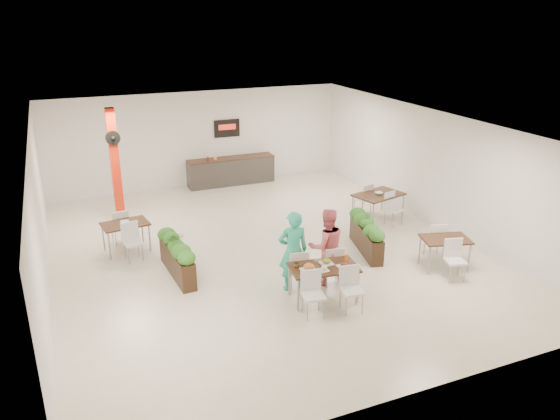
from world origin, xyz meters
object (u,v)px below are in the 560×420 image
(red_column, at_px, (115,163))
(service_counter, at_px, (231,170))
(planter_right, at_px, (366,233))
(side_table_b, at_px, (378,197))
(side_table_a, at_px, (125,228))
(side_table_c, at_px, (445,244))
(diner_woman, at_px, (327,246))
(diner_man, at_px, (293,251))
(main_table, at_px, (323,272))
(planter_left, at_px, (177,254))

(red_column, xyz_separation_m, service_counter, (4.00, 1.86, -1.15))
(planter_right, distance_m, side_table_b, 2.39)
(red_column, relative_size, side_table_b, 1.91)
(side_table_a, xyz_separation_m, side_table_c, (6.70, -3.85, -0.01))
(service_counter, bearing_deg, diner_woman, -92.42)
(diner_man, bearing_deg, side_table_c, -177.99)
(service_counter, relative_size, diner_man, 1.67)
(main_table, bearing_deg, red_column, 116.47)
(red_column, distance_m, planter_right, 7.29)
(side_table_a, distance_m, side_table_c, 7.73)
(service_counter, xyz_separation_m, diner_man, (-1.13, -7.76, 0.41))
(main_table, bearing_deg, diner_man, 120.81)
(service_counter, height_order, planter_right, service_counter)
(planter_left, bearing_deg, main_table, -41.94)
(diner_man, relative_size, side_table_b, 1.07)
(planter_right, bearing_deg, diner_woman, -147.37)
(planter_right, distance_m, side_table_c, 1.93)
(service_counter, distance_m, planter_left, 6.95)
(red_column, bearing_deg, main_table, -63.53)
(main_table, height_order, planter_right, planter_right)
(diner_woman, distance_m, planter_left, 3.39)
(planter_right, bearing_deg, service_counter, 101.54)
(diner_man, bearing_deg, planter_right, -147.77)
(diner_woman, xyz_separation_m, side_table_c, (2.88, -0.43, -0.25))
(side_table_a, bearing_deg, planter_right, -30.10)
(service_counter, height_order, planter_left, service_counter)
(planter_left, bearing_deg, service_counter, 61.82)
(diner_man, relative_size, planter_left, 0.90)
(service_counter, bearing_deg, side_table_b, -59.27)
(side_table_a, bearing_deg, side_table_b, -11.17)
(red_column, xyz_separation_m, diner_woman, (3.67, -5.89, -0.78))
(side_table_c, bearing_deg, planter_right, 143.93)
(red_column, xyz_separation_m, side_table_a, (-0.16, -2.47, -1.02))
(side_table_a, bearing_deg, planter_left, -71.12)
(service_counter, xyz_separation_m, side_table_b, (2.87, -4.83, 0.15))
(service_counter, relative_size, side_table_a, 1.81)
(side_table_a, bearing_deg, main_table, -57.15)
(diner_man, height_order, side_table_a, diner_man)
(service_counter, relative_size, planter_left, 1.50)
(red_column, relative_size, main_table, 1.79)
(service_counter, xyz_separation_m, planter_left, (-3.28, -6.13, 0.03))
(red_column, height_order, planter_right, red_column)
(side_table_c, bearing_deg, side_table_b, 100.36)
(diner_woman, xyz_separation_m, side_table_a, (-3.83, 3.42, -0.24))
(red_column, bearing_deg, side_table_c, -44.02)
(side_table_c, bearing_deg, red_column, 151.89)
(diner_woman, bearing_deg, side_table_b, -128.86)
(diner_woman, bearing_deg, side_table_a, -33.04)
(diner_man, xyz_separation_m, planter_left, (-2.15, 1.63, -0.38))
(diner_man, relative_size, side_table_c, 1.07)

